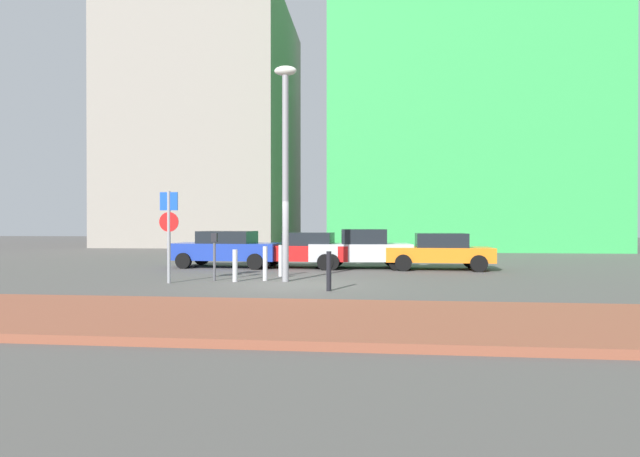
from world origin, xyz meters
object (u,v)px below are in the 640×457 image
object	(u,v)px
parking_meter	(214,250)
traffic_bollard_far	(281,261)
parking_sign_post	(169,225)
parked_car_blue	(227,248)
street_lamp	(285,154)
parked_car_red	(303,250)
parked_car_silver	(360,249)
traffic_bollard_edge	(235,266)
traffic_bollard_mid	(329,271)
traffic_bollard_near	(265,263)
parked_car_orange	(439,251)

from	to	relation	value
parking_meter	traffic_bollard_far	world-z (taller)	parking_meter
traffic_bollard_far	parking_sign_post	bearing A→B (deg)	-143.37
parked_car_blue	street_lamp	world-z (taller)	street_lamp
parked_car_red	parked_car_silver	world-z (taller)	parked_car_silver
traffic_bollard_far	traffic_bollard_edge	world-z (taller)	traffic_bollard_far
traffic_bollard_mid	traffic_bollard_near	bearing A→B (deg)	135.48
parked_car_blue	traffic_bollard_near	distance (m)	5.37
parked_car_silver	street_lamp	size ratio (longest dim) A/B	0.63
traffic_bollard_mid	traffic_bollard_far	world-z (taller)	traffic_bollard_far
parked_car_blue	traffic_bollard_far	distance (m)	4.45
parked_car_red	street_lamp	size ratio (longest dim) A/B	0.62
parked_car_orange	street_lamp	size ratio (longest dim) A/B	0.62
parked_car_silver	traffic_bollard_edge	world-z (taller)	parked_car_silver
parking_sign_post	traffic_bollard_mid	xyz separation A→B (m)	(4.98, -1.23, -1.22)
traffic_bollard_mid	traffic_bollard_far	size ratio (longest dim) A/B	0.98
parked_car_silver	parking_meter	size ratio (longest dim) A/B	2.81
traffic_bollard_mid	parking_sign_post	bearing A→B (deg)	166.08
traffic_bollard_mid	street_lamp	bearing A→B (deg)	127.36
parked_car_red	traffic_bollard_far	size ratio (longest dim) A/B	3.88
parked_car_red	parked_car_silver	bearing A→B (deg)	0.16
parking_sign_post	traffic_bollard_edge	world-z (taller)	parking_sign_post
parked_car_blue	parked_car_silver	size ratio (longest dim) A/B	1.07
street_lamp	parked_car_blue	bearing A→B (deg)	124.66
parked_car_red	parking_meter	size ratio (longest dim) A/B	2.77
traffic_bollard_near	parked_car_red	bearing A→B (deg)	83.31
traffic_bollard_near	parked_car_orange	bearing A→B (deg)	36.38
street_lamp	traffic_bollard_near	world-z (taller)	street_lamp
parked_car_silver	traffic_bollard_mid	world-z (taller)	parked_car_silver
parking_meter	parked_car_silver	bearing A→B (deg)	47.29
street_lamp	traffic_bollard_far	bearing A→B (deg)	106.29
parked_car_orange	parking_meter	world-z (taller)	parking_meter
parked_car_orange	parking_sign_post	xyz separation A→B (m)	(-8.81, -5.40, 1.01)
parked_car_red	parked_car_orange	bearing A→B (deg)	-2.63
parked_car_silver	parking_sign_post	xyz separation A→B (m)	(-5.70, -5.66, 0.95)
parked_car_blue	traffic_bollard_far	world-z (taller)	parked_car_blue
traffic_bollard_far	parked_car_red	bearing A→B (deg)	85.01
parked_car_orange	traffic_bollard_far	bearing A→B (deg)	-151.44
traffic_bollard_mid	traffic_bollard_edge	world-z (taller)	traffic_bollard_mid
street_lamp	traffic_bollard_edge	bearing A→B (deg)	-172.16
parked_car_blue	parked_car_orange	distance (m)	8.70
parked_car_blue	parked_car_silver	bearing A→B (deg)	0.57
traffic_bollard_near	parked_car_silver	bearing A→B (deg)	58.10
parked_car_red	parking_meter	bearing A→B (deg)	-113.66
traffic_bollard_far	traffic_bollard_near	bearing A→B (deg)	-101.08
parking_meter	street_lamp	xyz separation A→B (m)	(2.28, 0.01, 3.00)
street_lamp	parked_car_orange	bearing A→B (deg)	40.83
street_lamp	traffic_bollard_edge	distance (m)	3.81
traffic_bollard_mid	parked_car_orange	bearing A→B (deg)	59.98
parked_car_silver	parking_sign_post	bearing A→B (deg)	-135.21
parked_car_orange	traffic_bollard_near	bearing A→B (deg)	-143.62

